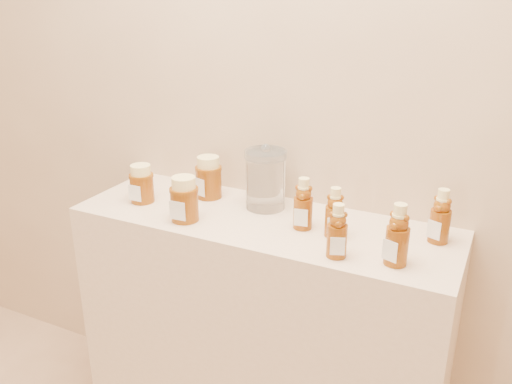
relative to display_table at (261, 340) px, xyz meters
The scene contains 11 objects.
wall_back 0.92m from the display_table, 90.00° to the left, with size 3.50×0.02×2.70m, color tan.
display_table is the anchor object (origin of this frame).
bear_bottle_back_left 0.56m from the display_table, ahead, with size 0.06×0.06×0.18m, color #682F08, non-canonical shape.
bear_bottle_back_mid 0.58m from the display_table, ahead, with size 0.06×0.06×0.17m, color #682F08, non-canonical shape.
bear_bottle_back_right 0.75m from the display_table, ahead, with size 0.06×0.06×0.18m, color #682F08, non-canonical shape.
bear_bottle_front_left 0.62m from the display_table, 24.75° to the right, with size 0.06×0.06×0.17m, color #682F08, non-canonical shape.
bear_bottle_front_right 0.70m from the display_table, 13.24° to the right, with size 0.06×0.06×0.19m, color #682F08, non-canonical shape.
honey_jar_left 0.67m from the display_table, behind, with size 0.08×0.08×0.13m, color #682F08, non-canonical shape.
honey_jar_back 0.58m from the display_table, 159.89° to the left, with size 0.09×0.09×0.14m, color #682F08, non-canonical shape.
honey_jar_front 0.57m from the display_table, 152.57° to the right, with size 0.09×0.09×0.14m, color #682F08, non-canonical shape.
glass_canister 0.56m from the display_table, 109.13° to the left, with size 0.14×0.14×0.21m, color white, non-canonical shape.
Camera 1 is at (0.66, 0.17, 1.59)m, focal length 38.00 mm.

